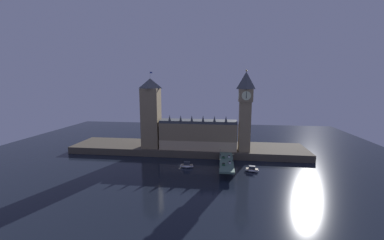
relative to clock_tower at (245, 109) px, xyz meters
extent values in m
plane|color=black|center=(-52.22, -26.38, -43.45)|extent=(400.00, 400.00, 0.00)
cube|color=#4C4438|center=(-52.22, 12.62, -40.36)|extent=(220.00, 42.00, 6.18)
cube|color=#8E7A56|center=(-40.82, 2.29, -25.31)|extent=(68.89, 16.34, 23.92)
cube|color=#D5B989|center=(-40.82, -6.00, -32.96)|extent=(68.89, 0.20, 8.61)
cube|color=#42474C|center=(-40.82, 2.29, -12.15)|extent=(68.89, 15.03, 2.40)
cone|color=#42474C|center=(-65.42, -4.65, -8.32)|extent=(2.40, 2.40, 5.26)
cone|color=#42474C|center=(-55.58, -4.65, -8.32)|extent=(2.40, 2.40, 5.26)
cone|color=#42474C|center=(-45.74, -4.65, -8.32)|extent=(2.40, 2.40, 5.26)
cone|color=#42474C|center=(-35.90, -4.65, -8.32)|extent=(2.40, 2.40, 5.26)
cone|color=#42474C|center=(-26.06, -4.65, -8.32)|extent=(2.40, 2.40, 5.26)
cone|color=#42474C|center=(-16.21, -4.65, -8.32)|extent=(2.40, 2.40, 5.26)
cube|color=#8E7A56|center=(0.00, 0.00, -15.49)|extent=(9.76, 9.76, 43.55)
cube|color=#8E7A56|center=(0.00, 0.00, 11.63)|extent=(11.51, 11.51, 10.70)
cylinder|color=beige|center=(0.00, -5.88, 11.63)|extent=(7.62, 0.25, 7.62)
cylinder|color=beige|center=(0.00, 5.88, 11.63)|extent=(7.62, 0.25, 7.62)
cylinder|color=beige|center=(5.88, 0.00, 11.63)|extent=(0.25, 7.62, 7.62)
cylinder|color=beige|center=(-5.88, 0.00, 11.63)|extent=(0.25, 7.62, 7.62)
cube|color=black|center=(0.00, -6.07, 12.21)|extent=(0.36, 0.10, 5.72)
pyramid|color=#42474C|center=(0.00, 0.00, 24.28)|extent=(11.51, 11.51, 14.58)
sphere|color=gold|center=(0.00, 0.00, 32.37)|extent=(1.60, 1.60, 1.60)
cube|color=#8E7A56|center=(-84.58, 2.95, -10.00)|extent=(15.65, 15.65, 54.54)
pyramid|color=#42474C|center=(-84.58, 2.95, 21.75)|extent=(15.96, 15.96, 8.96)
cylinder|color=#99999E|center=(-84.58, 2.95, 29.23)|extent=(0.24, 0.24, 6.00)
cube|color=navy|center=(-83.48, 2.95, 31.33)|extent=(2.00, 0.08, 1.20)
cube|color=#476656|center=(-15.77, -31.38, -37.46)|extent=(10.42, 46.00, 1.40)
cube|color=#4C4438|center=(-15.77, -39.05, -40.81)|extent=(8.86, 3.20, 5.29)
cube|color=#4C4438|center=(-15.77, -23.71, -40.81)|extent=(8.86, 3.20, 5.29)
cube|color=#235633|center=(-18.06, -24.04, -36.24)|extent=(1.97, 3.95, 0.69)
cube|color=black|center=(-18.06, -24.04, -35.67)|extent=(1.62, 1.78, 0.45)
cylinder|color=black|center=(-19.00, -22.82, -36.44)|extent=(0.22, 0.64, 0.64)
cylinder|color=black|center=(-17.12, -22.82, -36.44)|extent=(0.22, 0.64, 0.64)
cylinder|color=black|center=(-19.00, -25.26, -36.44)|extent=(0.22, 0.64, 0.64)
cylinder|color=black|center=(-17.12, -25.26, -36.44)|extent=(0.22, 0.64, 0.64)
cube|color=#235633|center=(-18.06, -40.69, -36.19)|extent=(1.98, 4.00, 0.79)
cube|color=black|center=(-18.06, -40.69, -35.57)|extent=(1.63, 1.80, 0.45)
cylinder|color=black|center=(-19.00, -39.45, -36.44)|extent=(0.22, 0.64, 0.64)
cylinder|color=black|center=(-17.12, -39.45, -36.44)|extent=(0.22, 0.64, 0.64)
cylinder|color=black|center=(-19.00, -41.93, -36.44)|extent=(0.22, 0.64, 0.64)
cylinder|color=black|center=(-17.12, -41.93, -36.44)|extent=(0.22, 0.64, 0.64)
cube|color=silver|center=(-13.48, -36.25, -36.15)|extent=(1.78, 3.97, 0.86)
cube|color=black|center=(-13.48, -36.25, -35.50)|extent=(1.46, 1.79, 0.45)
cylinder|color=black|center=(-12.63, -37.48, -36.44)|extent=(0.22, 0.64, 0.64)
cylinder|color=black|center=(-14.32, -37.48, -36.44)|extent=(0.22, 0.64, 0.64)
cylinder|color=black|center=(-12.63, -35.02, -36.44)|extent=(0.22, 0.64, 0.64)
cylinder|color=black|center=(-14.32, -35.02, -36.44)|extent=(0.22, 0.64, 0.64)
cube|color=white|center=(-13.48, -21.25, -36.22)|extent=(1.83, 3.90, 0.72)
cube|color=black|center=(-13.48, -21.25, -35.64)|extent=(1.50, 1.75, 0.45)
cylinder|color=black|center=(-12.61, -22.46, -36.44)|extent=(0.22, 0.64, 0.64)
cylinder|color=black|center=(-14.35, -22.46, -36.44)|extent=(0.22, 0.64, 0.64)
cylinder|color=black|center=(-12.61, -20.05, -36.44)|extent=(0.22, 0.64, 0.64)
cylinder|color=black|center=(-14.35, -20.05, -36.44)|extent=(0.22, 0.64, 0.64)
cylinder|color=black|center=(-11.18, -31.18, -36.36)|extent=(0.28, 0.28, 0.80)
cylinder|color=black|center=(-11.18, -31.18, -35.62)|extent=(0.38, 0.38, 0.67)
sphere|color=tan|center=(-11.18, -31.18, -35.18)|extent=(0.22, 0.22, 0.22)
cylinder|color=black|center=(-20.35, -19.90, -36.33)|extent=(0.28, 0.28, 0.86)
cylinder|color=#47384C|center=(-20.35, -19.90, -35.54)|extent=(0.38, 0.38, 0.72)
sphere|color=tan|center=(-20.35, -19.90, -35.06)|extent=(0.23, 0.23, 0.23)
cylinder|color=#2D3333|center=(-20.75, -46.10, -36.51)|extent=(0.56, 0.56, 0.50)
cylinder|color=#2D3333|center=(-20.75, -46.10, -33.74)|extent=(0.18, 0.18, 5.04)
sphere|color=#F9E5A3|center=(-20.75, -46.10, -30.67)|extent=(0.60, 0.60, 0.60)
sphere|color=#F9E5A3|center=(-21.20, -46.10, -31.02)|extent=(0.44, 0.44, 0.44)
sphere|color=#F9E5A3|center=(-20.30, -46.10, -31.02)|extent=(0.44, 0.44, 0.44)
cylinder|color=#2D3333|center=(-10.78, -31.38, -36.51)|extent=(0.56, 0.56, 0.50)
cylinder|color=#2D3333|center=(-10.78, -31.38, -33.97)|extent=(0.18, 0.18, 4.57)
sphere|color=#F9E5A3|center=(-10.78, -31.38, -31.14)|extent=(0.60, 0.60, 0.60)
sphere|color=#F9E5A3|center=(-11.23, -31.38, -31.49)|extent=(0.44, 0.44, 0.44)
sphere|color=#F9E5A3|center=(-10.33, -31.38, -31.49)|extent=(0.44, 0.44, 0.44)
cylinder|color=#2D3333|center=(-20.75, -16.66, -36.51)|extent=(0.56, 0.56, 0.50)
cylinder|color=#2D3333|center=(-20.75, -16.66, -33.95)|extent=(0.18, 0.18, 4.62)
sphere|color=#F9E5A3|center=(-20.75, -16.66, -31.09)|extent=(0.60, 0.60, 0.60)
sphere|color=#F9E5A3|center=(-21.20, -16.66, -31.44)|extent=(0.44, 0.44, 0.44)
sphere|color=#F9E5A3|center=(-20.30, -16.66, -31.44)|extent=(0.44, 0.44, 0.44)
ellipsoid|color=white|center=(-46.34, -31.15, -42.29)|extent=(10.95, 4.86, 2.33)
cube|color=tan|center=(-46.34, -31.15, -41.23)|extent=(9.62, 3.94, 0.24)
cube|color=#2D333D|center=(-46.34, -31.15, -39.95)|extent=(4.97, 2.90, 2.33)
ellipsoid|color=white|center=(3.24, -33.31, -42.41)|extent=(10.64, 6.38, 2.09)
cube|color=tan|center=(3.24, -33.31, -41.46)|extent=(9.31, 5.22, 0.24)
cube|color=#2D333D|center=(3.24, -33.31, -40.29)|extent=(4.91, 3.71, 2.09)
camera|label=1|loc=(-20.54, -205.41, 21.56)|focal=22.00mm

